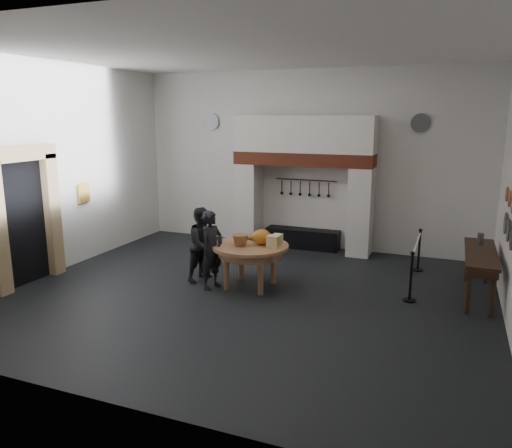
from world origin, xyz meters
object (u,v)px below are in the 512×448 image
at_px(iron_range, 303,238).
at_px(barrier_post_near, 411,278).
at_px(work_table, 250,246).
at_px(visitor_near, 212,250).
at_px(visitor_far, 203,244).
at_px(barrier_post_far, 419,251).
at_px(side_table, 481,253).

xyz_separation_m(iron_range, barrier_post_near, (2.93, -2.90, 0.20)).
distance_m(work_table, visitor_near, 0.77).
relative_size(visitor_far, barrier_post_near, 1.71).
relative_size(work_table, visitor_near, 0.97).
height_order(work_table, visitor_far, visitor_far).
distance_m(work_table, barrier_post_far, 3.88).
relative_size(visitor_far, barrier_post_far, 1.71).
xyz_separation_m(visitor_near, side_table, (4.90, 1.38, 0.08)).
bearing_deg(work_table, barrier_post_near, 6.66).
bearing_deg(barrier_post_near, iron_range, 135.36).
bearing_deg(iron_range, barrier_post_far, -16.99).
relative_size(work_table, side_table, 0.69).
relative_size(side_table, barrier_post_near, 2.44).
bearing_deg(visitor_near, barrier_post_far, -40.13).
bearing_deg(barrier_post_near, barrier_post_far, 90.00).
bearing_deg(barrier_post_near, visitor_far, -175.79).
bearing_deg(side_table, work_table, -166.22).
bearing_deg(side_table, barrier_post_near, -149.85).
bearing_deg(barrier_post_near, work_table, -173.34).
distance_m(barrier_post_near, barrier_post_far, 2.00).
relative_size(visitor_near, barrier_post_near, 1.74).
bearing_deg(work_table, barrier_post_far, 37.67).
bearing_deg(iron_range, barrier_post_near, -44.64).
distance_m(visitor_far, side_table, 5.39).
xyz_separation_m(work_table, barrier_post_far, (3.05, 2.36, -0.39)).
distance_m(visitor_far, barrier_post_near, 4.16).
height_order(barrier_post_near, barrier_post_far, same).
height_order(iron_range, barrier_post_near, barrier_post_near).
height_order(visitor_near, visitor_far, visitor_near).
bearing_deg(visitor_far, work_table, -76.12).
distance_m(visitor_near, side_table, 5.09).
height_order(visitor_near, barrier_post_near, visitor_near).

